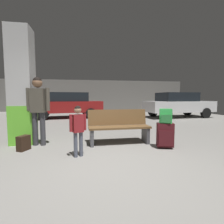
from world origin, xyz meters
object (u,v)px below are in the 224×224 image
backpack_dark_floor (23,143)px  parked_car_side (178,104)px  bench (119,127)px  child (78,126)px  adult (38,104)px  suitcase (165,135)px  parked_car_far (67,104)px  structural_pillar (22,87)px  backpack_bright (166,116)px

backpack_dark_floor → parked_car_side: 9.01m
bench → backpack_dark_floor: 2.31m
child → adult: (-1.01, 1.01, 0.41)m
child → backpack_dark_floor: (-1.26, 0.63, -0.48)m
bench → suitcase: size_ratio=2.67×
parked_car_side → parked_car_far: bearing=173.1°
parked_car_side → bench: bearing=-132.3°
adult → child: bearing=-45.1°
structural_pillar → backpack_dark_floor: 1.49m
child → parked_car_side: parked_car_side is taller
child → bench: bearing=40.6°
backpack_dark_floor → parked_car_far: size_ratio=0.08×
structural_pillar → parked_car_far: structural_pillar is taller
backpack_bright → adult: bearing=165.9°
child → backpack_dark_floor: child is taller
structural_pillar → backpack_bright: bearing=-16.8°
child → backpack_dark_floor: size_ratio=3.08×
child → suitcase: bearing=7.0°
structural_pillar → bench: bearing=-9.7°
suitcase → child: 2.06m
suitcase → parked_car_far: parked_car_far is taller
bench → suitcase: (1.00, -0.63, -0.12)m
backpack_dark_floor → parked_car_side: bearing=38.0°
bench → backpack_bright: 1.22m
suitcase → parked_car_side: bearing=57.2°
bench → adult: adult is taller
backpack_bright → backpack_dark_floor: 3.35m
backpack_bright → backpack_dark_floor: backpack_bright is taller
suitcase → parked_car_side: parked_car_side is taller
backpack_bright → parked_car_side: size_ratio=0.08×
suitcase → adult: 3.21m
backpack_bright → backpack_dark_floor: bearing=173.4°
adult → parked_car_side: adult is taller
adult → parked_car_side: bearing=37.0°
parked_car_side → backpack_dark_floor: bearing=-142.0°
structural_pillar → child: (1.46, -1.30, -0.84)m
adult → parked_car_far: size_ratio=0.40×
bench → child: size_ratio=1.54×
structural_pillar → backpack_bright: structural_pillar is taller
adult → backpack_dark_floor: 1.00m
child → backpack_dark_floor: 1.48m
structural_pillar → suitcase: structural_pillar is taller
backpack_dark_floor → suitcase: bearing=-6.6°
structural_pillar → parked_car_side: structural_pillar is taller
suitcase → bench: bearing=147.8°
structural_pillar → backpack_dark_floor: size_ratio=8.78×
backpack_dark_floor → backpack_bright: bearing=-6.6°
suitcase → parked_car_side: 7.04m
backpack_bright → parked_car_far: parked_car_far is taller
bench → adult: 2.13m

